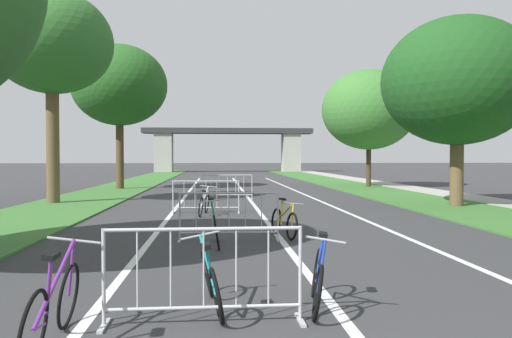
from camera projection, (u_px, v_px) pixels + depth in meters
grass_verge_left at (126, 186)px, 30.21m from camera, size 3.49×71.21×0.05m
grass_verge_right at (349, 185)px, 31.30m from camera, size 3.49×71.21×0.05m
sidewalk_path_right at (390, 185)px, 31.51m from camera, size 1.83×71.21×0.08m
lane_stripe_center at (248, 197)px, 22.25m from camera, size 0.14×41.19×0.01m
lane_stripe_right_lane at (311, 197)px, 22.47m from camera, size 0.14×41.19×0.01m
lane_stripe_left_lane at (184, 198)px, 22.02m from camera, size 0.14×41.19×0.01m
overpass_bridge at (228, 143)px, 60.29m from camera, size 20.34×2.93×5.26m
tree_left_maple_mid at (52, 43)px, 19.07m from camera, size 4.61×4.61×8.16m
tree_left_oak_near at (119, 86)px, 27.71m from camera, size 5.27×5.27×8.05m
tree_right_oak_mid at (458, 82)px, 17.88m from camera, size 5.39×5.39×6.82m
tree_right_pine_far at (369, 110)px, 29.67m from camera, size 5.59×5.59×7.00m
crowd_barrier_nearest at (204, 276)px, 5.37m from camera, size 2.17×0.46×1.05m
crowd_barrier_second at (229, 217)px, 10.73m from camera, size 2.18×0.50×1.05m
crowd_barrier_third at (206, 197)px, 16.01m from camera, size 2.19×0.56×1.05m
crowd_barrier_fourth at (227, 187)px, 21.40m from camera, size 2.19×0.54×1.05m
bicycle_green_0 at (216, 226)px, 10.15m from camera, size 0.55×1.76×1.01m
bicycle_blue_1 at (318, 279)px, 5.94m from camera, size 0.44×1.59×0.94m
bicycle_teal_2 at (211, 280)px, 5.87m from camera, size 0.57×1.71×0.87m
bicycle_yellow_3 at (284, 222)px, 11.26m from camera, size 0.61×1.58×0.87m
bicycle_silver_4 at (204, 204)px, 15.49m from camera, size 0.59×1.68×0.91m
bicycle_purple_5 at (53, 306)px, 4.71m from camera, size 0.54×1.75×0.99m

